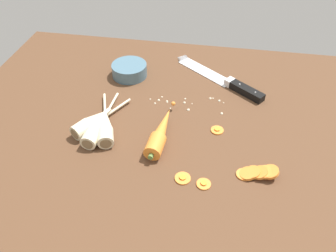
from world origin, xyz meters
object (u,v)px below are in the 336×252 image
Objects in this scene: parsnip_mid_right at (105,125)px; carrot_slice_stack at (257,173)px; parsnip_front at (94,121)px; whole_carrot at (161,132)px; carrot_slice_stray_near at (183,178)px; prep_bowl at (129,70)px; carrot_slice_stray_far at (204,184)px; carrot_slice_stray_mid at (217,131)px; parsnip_mid_left at (98,125)px; chefs_knife at (215,76)px.

parsnip_mid_right reaches higher than carrot_slice_stack.
whole_carrot is at bearing -4.30° from parsnip_front.
carrot_slice_stray_near is (21.92, -12.43, -1.62)cm from parsnip_mid_right.
carrot_slice_stack is at bearing -13.01° from parsnip_front.
prep_bowl is at bearing 138.02° from carrot_slice_stack.
carrot_slice_stray_far is at bearing -26.37° from parsnip_mid_right.
parsnip_mid_right is 25.25cm from carrot_slice_stray_near.
parsnip_mid_right is at bearing 153.63° from carrot_slice_stray_far.
carrot_slice_stray_mid is at bearing 6.31° from parsnip_front.
carrot_slice_stray_far is at bearing -24.41° from parsnip_mid_left.
parsnip_mid_right is at bearing 167.24° from carrot_slice_stack.
parsnip_front is 25.36cm from prep_bowl.
chefs_knife is at bearing 46.76° from parsnip_mid_left.
parsnip_mid_left is at bearing -133.24° from chefs_knife.
chefs_knife is at bearing 95.03° from carrot_slice_stray_mid.
carrot_slice_stray_near is 4.86cm from carrot_slice_stray_far.
carrot_slice_stray_near is (23.62, -12.09, -1.62)cm from parsnip_mid_left.
chefs_knife is 39.69cm from parsnip_mid_right.
carrot_slice_stray_near is (-4.51, -42.00, -0.29)cm from chefs_knife.
carrot_slice_stray_mid is at bearing 68.31° from carrot_slice_stray_near.
carrot_slice_stray_far is at bearing -89.62° from chefs_knife.
carrot_slice_stray_near is 0.33× the size of prep_bowl.
parsnip_mid_left is at bearing -38.73° from parsnip_front.
carrot_slice_stack reaches higher than chefs_knife.
whole_carrot is 1.03× the size of parsnip_mid_right.
carrot_slice_stack is (39.99, -8.32, -1.00)cm from parsnip_mid_left.
chefs_knife is 25.20cm from carrot_slice_stray_mid.
carrot_slice_stray_near is 18.19cm from carrot_slice_stray_mid.
chefs_knife is at bearing 48.21° from parsnip_mid_right.
whole_carrot is at bearing -160.81° from carrot_slice_stray_mid.
chefs_knife is 42.25cm from carrot_slice_stray_near.
carrot_slice_stray_mid is (31.95, 3.53, -1.62)cm from parsnip_front.
carrot_slice_stray_far is at bearing -96.21° from carrot_slice_stray_mid.
parsnip_mid_left is 2.03× the size of prep_bowl.
prep_bowl is (-0.39, 26.13, 0.17)cm from parsnip_mid_right.
prep_bowl is at bearing 87.17° from parsnip_mid_left.
carrot_slice_stray_mid is 17.82cm from carrot_slice_stray_far.
parsnip_mid_right is (-26.44, -29.57, 1.33)cm from chefs_knife.
whole_carrot reaches higher than carrot_slice_stack.
carrot_slice_stray_near and carrot_slice_stray_mid have the same top height.
parsnip_mid_left is at bearing -92.83° from prep_bowl.
parsnip_mid_right is at bearing -15.87° from parsnip_front.
prep_bowl is (-29.04, 21.66, 1.79)cm from carrot_slice_stray_mid.
whole_carrot is at bearing 160.76° from carrot_slice_stack.
carrot_slice_stack is at bearing -53.72° from carrot_slice_stray_mid.
chefs_knife is 1.62× the size of parsnip_front.
carrot_slice_stray_mid is at bearing -36.72° from prep_bowl.
whole_carrot is 16.32cm from parsnip_mid_left.
parsnip_front is at bearing 154.71° from carrot_slice_stray_far.
parsnip_front is 5.06× the size of carrot_slice_stray_near.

